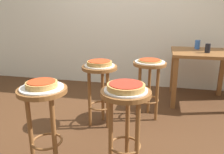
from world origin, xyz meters
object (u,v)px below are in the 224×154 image
at_px(stool_foreground, 44,110).
at_px(cup_near_edge, 208,48).
at_px(dining_table, 202,60).
at_px(serving_plate_rear, 150,62).
at_px(stool_leftside, 100,82).
at_px(stool_middle, 125,113).
at_px(pizza_leftside, 99,63).
at_px(serving_plate_middle, 126,90).
at_px(serving_plate_foreground, 42,88).
at_px(serving_plate_leftside, 100,65).
at_px(pizza_foreground, 42,84).
at_px(pizza_middle, 126,86).
at_px(cup_far_edge, 197,45).
at_px(stool_rear, 149,77).
at_px(pizza_rear, 150,60).

height_order(stool_foreground, cup_near_edge, cup_near_edge).
distance_m(stool_foreground, dining_table, 2.26).
bearing_deg(cup_near_edge, dining_table, 111.75).
bearing_deg(serving_plate_rear, stool_leftside, -149.73).
xyz_separation_m(stool_middle, pizza_leftside, (-0.40, 0.70, 0.21)).
bearing_deg(serving_plate_middle, dining_table, 64.97).
xyz_separation_m(serving_plate_foreground, serving_plate_leftside, (0.23, 0.79, 0.00)).
relative_size(pizza_leftside, serving_plate_rear, 0.78).
xyz_separation_m(pizza_leftside, serving_plate_rear, (0.51, 0.30, -0.03)).
relative_size(serving_plate_foreground, pizza_foreground, 1.39).
distance_m(stool_middle, stool_leftside, 0.81).
bearing_deg(stool_middle, pizza_middle, 0.00).
distance_m(pizza_leftside, cup_far_edge, 1.62).
bearing_deg(cup_far_edge, serving_plate_leftside, -134.28).
distance_m(pizza_foreground, serving_plate_leftside, 0.82).
height_order(serving_plate_foreground, stool_leftside, serving_plate_foreground).
xyz_separation_m(serving_plate_middle, dining_table, (0.78, 1.67, -0.09)).
relative_size(stool_middle, pizza_middle, 2.44).
height_order(serving_plate_middle, pizza_leftside, pizza_leftside).
relative_size(serving_plate_foreground, dining_table, 0.41).
bearing_deg(serving_plate_rear, pizza_middle, -96.52).
xyz_separation_m(serving_plate_foreground, cup_far_edge, (1.37, 1.95, 0.09)).
relative_size(stool_rear, dining_table, 0.85).
bearing_deg(pizza_foreground, stool_middle, 7.67).
xyz_separation_m(stool_middle, pizza_middle, (0.00, 0.00, 0.21)).
bearing_deg(stool_leftside, serving_plate_leftside, 86.42).
xyz_separation_m(stool_foreground, cup_near_edge, (1.46, 1.66, 0.28)).
bearing_deg(cup_far_edge, cup_near_edge, -72.90).
bearing_deg(dining_table, serving_plate_rear, -134.88).
distance_m(serving_plate_foreground, pizza_leftside, 0.82).
xyz_separation_m(pizza_foreground, pizza_rear, (0.75, 1.09, -0.01)).
xyz_separation_m(stool_middle, cup_far_edge, (0.73, 1.86, 0.28)).
xyz_separation_m(stool_foreground, cup_far_edge, (1.37, 1.95, 0.28)).
distance_m(stool_middle, pizza_rear, 1.03).
bearing_deg(pizza_foreground, stool_foreground, 104.04).
bearing_deg(serving_plate_foreground, serving_plate_middle, 7.67).
bearing_deg(cup_near_edge, serving_plate_foreground, -131.29).
bearing_deg(serving_plate_foreground, pizza_rear, 55.51).
distance_m(stool_middle, pizza_middle, 0.21).
relative_size(serving_plate_leftside, serving_plate_rear, 0.94).
height_order(pizza_leftside, stool_rear, pizza_leftside).
height_order(stool_leftside, pizza_rear, pizza_rear).
height_order(serving_plate_middle, stool_leftside, serving_plate_middle).
distance_m(pizza_middle, serving_plate_rear, 1.01).
bearing_deg(serving_plate_rear, dining_table, 45.12).
relative_size(stool_leftside, pizza_leftside, 2.58).
xyz_separation_m(stool_rear, pizza_rear, (0.00, 0.00, 0.20)).
height_order(serving_plate_foreground, stool_rear, serving_plate_foreground).
distance_m(stool_middle, serving_plate_leftside, 0.83).
distance_m(pizza_rear, cup_far_edge, 1.06).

